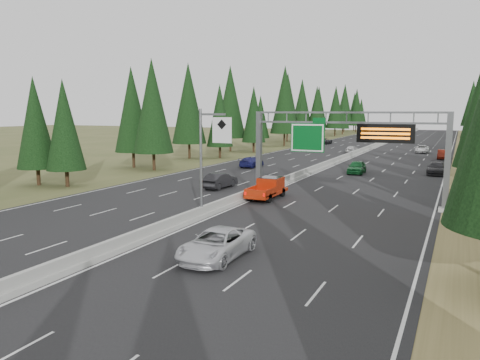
% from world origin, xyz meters
% --- Properties ---
extents(road, '(32.00, 260.00, 0.08)m').
position_xyz_m(road, '(0.00, 80.00, 0.04)').
color(road, black).
rests_on(road, ground).
extents(shoulder_right, '(3.60, 260.00, 0.06)m').
position_xyz_m(shoulder_right, '(17.80, 80.00, 0.03)').
color(shoulder_right, olive).
rests_on(shoulder_right, ground).
extents(shoulder_left, '(3.60, 260.00, 0.06)m').
position_xyz_m(shoulder_left, '(-17.80, 80.00, 0.03)').
color(shoulder_left, '#404B23').
rests_on(shoulder_left, ground).
extents(median_barrier, '(0.70, 260.00, 0.85)m').
position_xyz_m(median_barrier, '(0.00, 80.00, 0.41)').
color(median_barrier, gray).
rests_on(median_barrier, road).
extents(sign_gantry, '(16.75, 0.98, 7.80)m').
position_xyz_m(sign_gantry, '(8.92, 34.88, 5.27)').
color(sign_gantry, slate).
rests_on(sign_gantry, road).
extents(hov_sign_pole, '(2.80, 0.50, 8.00)m').
position_xyz_m(hov_sign_pole, '(0.58, 24.97, 4.72)').
color(hov_sign_pole, slate).
rests_on(hov_sign_pole, road).
extents(tree_row_left, '(11.97, 241.67, 18.74)m').
position_xyz_m(tree_row_left, '(-22.24, 74.28, 9.15)').
color(tree_row_left, black).
rests_on(tree_row_left, ground).
extents(silver_minivan, '(2.59, 5.60, 1.55)m').
position_xyz_m(silver_minivan, '(5.54, 17.00, 0.86)').
color(silver_minivan, silver).
rests_on(silver_minivan, road).
extents(red_pickup, '(2.03, 5.68, 1.85)m').
position_xyz_m(red_pickup, '(1.50, 34.64, 1.11)').
color(red_pickup, black).
rests_on(red_pickup, road).
extents(car_ahead_green, '(2.10, 4.87, 1.64)m').
position_xyz_m(car_ahead_green, '(5.31, 55.13, 0.90)').
color(car_ahead_green, '#145927').
rests_on(car_ahead_green, road).
extents(car_ahead_dkred, '(1.67, 4.69, 1.54)m').
position_xyz_m(car_ahead_dkred, '(14.50, 79.53, 0.85)').
color(car_ahead_dkred, '#5C170D').
rests_on(car_ahead_dkred, road).
extents(car_ahead_dkgrey, '(2.14, 5.25, 1.52)m').
position_xyz_m(car_ahead_dkgrey, '(14.50, 58.49, 0.84)').
color(car_ahead_dkgrey, black).
rests_on(car_ahead_dkgrey, road).
extents(car_ahead_white, '(2.60, 5.27, 1.44)m').
position_xyz_m(car_ahead_white, '(10.49, 90.65, 0.80)').
color(car_ahead_white, white).
rests_on(car_ahead_white, road).
extents(car_ahead_far, '(1.84, 4.40, 1.49)m').
position_xyz_m(car_ahead_far, '(3.21, 131.39, 0.82)').
color(car_ahead_far, black).
rests_on(car_ahead_far, road).
extents(car_onc_near, '(1.93, 4.83, 1.56)m').
position_xyz_m(car_onc_near, '(-5.09, 37.62, 0.86)').
color(car_onc_near, black).
rests_on(car_onc_near, road).
extents(car_onc_blue, '(2.16, 5.03, 1.44)m').
position_xyz_m(car_onc_blue, '(-9.55, 55.69, 0.80)').
color(car_onc_blue, navy).
rests_on(car_onc_blue, road).
extents(car_onc_white, '(2.02, 4.31, 1.43)m').
position_xyz_m(car_onc_white, '(-1.50, 84.59, 0.79)').
color(car_onc_white, '#BEBEBE').
rests_on(car_onc_white, road).
extents(car_onc_far, '(2.87, 5.47, 1.47)m').
position_xyz_m(car_onc_far, '(-12.64, 106.36, 0.81)').
color(car_onc_far, black).
rests_on(car_onc_far, road).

